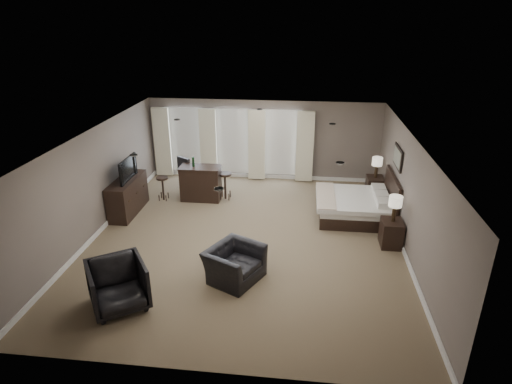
# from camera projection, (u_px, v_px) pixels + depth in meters

# --- Properties ---
(room) EXTENTS (7.60, 8.60, 2.64)m
(room) POSITION_uv_depth(u_px,v_px,m) (246.00, 190.00, 10.04)
(room) COLOR brown
(room) RESTS_ON ground
(window_bay) EXTENTS (5.25, 0.20, 2.30)m
(window_bay) POSITION_uv_depth(u_px,v_px,m) (233.00, 143.00, 13.94)
(window_bay) COLOR silver
(window_bay) RESTS_ON room
(bed) EXTENTS (1.94, 1.85, 1.23)m
(bed) POSITION_uv_depth(u_px,v_px,m) (349.00, 196.00, 11.45)
(bed) COLOR silver
(bed) RESTS_ON ground
(nightstand_near) EXTENTS (0.48, 0.59, 0.64)m
(nightstand_near) POSITION_uv_depth(u_px,v_px,m) (391.00, 233.00, 10.14)
(nightstand_near) COLOR black
(nightstand_near) RESTS_ON ground
(nightstand_far) EXTENTS (0.48, 0.58, 0.64)m
(nightstand_far) POSITION_uv_depth(u_px,v_px,m) (374.00, 187.00, 12.80)
(nightstand_far) COLOR black
(nightstand_far) RESTS_ON ground
(lamp_near) EXTENTS (0.31, 0.31, 0.64)m
(lamp_near) POSITION_uv_depth(u_px,v_px,m) (395.00, 209.00, 9.89)
(lamp_near) COLOR beige
(lamp_near) RESTS_ON nightstand_near
(lamp_far) EXTENTS (0.30, 0.30, 0.62)m
(lamp_far) POSITION_uv_depth(u_px,v_px,m) (377.00, 167.00, 12.55)
(lamp_far) COLOR beige
(lamp_far) RESTS_ON nightstand_far
(wall_art) EXTENTS (0.04, 0.96, 0.56)m
(wall_art) POSITION_uv_depth(u_px,v_px,m) (397.00, 157.00, 10.89)
(wall_art) COLOR slate
(wall_art) RESTS_ON room
(dresser) EXTENTS (0.54, 1.68, 0.97)m
(dresser) POSITION_uv_depth(u_px,v_px,m) (128.00, 196.00, 11.77)
(dresser) COLOR black
(dresser) RESTS_ON ground
(tv) EXTENTS (0.62, 1.07, 0.14)m
(tv) POSITION_uv_depth(u_px,v_px,m) (125.00, 177.00, 11.55)
(tv) COLOR black
(tv) RESTS_ON dresser
(armchair_near) EXTENTS (1.14, 1.30, 0.96)m
(armchair_near) POSITION_uv_depth(u_px,v_px,m) (234.00, 259.00, 8.81)
(armchair_near) COLOR black
(armchair_near) RESTS_ON ground
(armchair_far) EXTENTS (1.35, 1.33, 1.03)m
(armchair_far) POSITION_uv_depth(u_px,v_px,m) (118.00, 283.00, 7.95)
(armchair_far) COLOR black
(armchair_far) RESTS_ON ground
(bar_counter) EXTENTS (1.19, 0.62, 1.04)m
(bar_counter) POSITION_uv_depth(u_px,v_px,m) (201.00, 183.00, 12.57)
(bar_counter) COLOR black
(bar_counter) RESTS_ON ground
(bar_stool_left) EXTENTS (0.37, 0.37, 0.71)m
(bar_stool_left) POSITION_uv_depth(u_px,v_px,m) (163.00, 188.00, 12.61)
(bar_stool_left) COLOR black
(bar_stool_left) RESTS_ON ground
(bar_stool_right) EXTENTS (0.42, 0.42, 0.81)m
(bar_stool_right) POSITION_uv_depth(u_px,v_px,m) (225.00, 186.00, 12.66)
(bar_stool_right) COLOR black
(bar_stool_right) RESTS_ON ground
(desk_chair) EXTENTS (0.80, 0.80, 1.13)m
(desk_chair) POSITION_uv_depth(u_px,v_px,m) (190.00, 173.00, 13.22)
(desk_chair) COLOR black
(desk_chair) RESTS_ON ground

